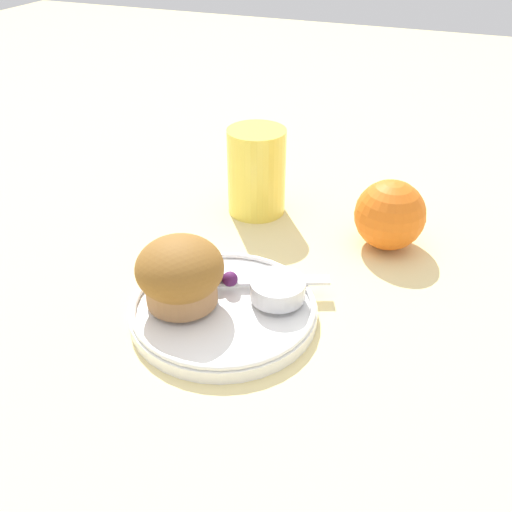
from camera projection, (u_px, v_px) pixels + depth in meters
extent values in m
plane|color=beige|center=(247.00, 304.00, 0.62)|extent=(3.00, 3.00, 0.00)
cylinder|color=white|center=(224.00, 312.00, 0.60)|extent=(0.20, 0.20, 0.01)
torus|color=white|center=(224.00, 304.00, 0.60)|extent=(0.19, 0.19, 0.01)
cylinder|color=#9E7047|center=(181.00, 288.00, 0.59)|extent=(0.07, 0.07, 0.03)
ellipsoid|color=brown|center=(180.00, 268.00, 0.57)|extent=(0.09, 0.09, 0.06)
cylinder|color=silver|center=(276.00, 291.00, 0.59)|extent=(0.06, 0.06, 0.02)
cylinder|color=beige|center=(277.00, 285.00, 0.59)|extent=(0.05, 0.05, 0.00)
sphere|color=#4C194C|center=(215.00, 277.00, 0.62)|extent=(0.02, 0.02, 0.02)
sphere|color=#4C194C|center=(229.00, 281.00, 0.61)|extent=(0.02, 0.02, 0.02)
cube|color=silver|center=(252.00, 281.00, 0.62)|extent=(0.16, 0.08, 0.00)
sphere|color=orange|center=(390.00, 215.00, 0.70)|extent=(0.09, 0.09, 0.09)
cylinder|color=#EAD14C|center=(257.00, 172.00, 0.77)|extent=(0.08, 0.08, 0.12)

